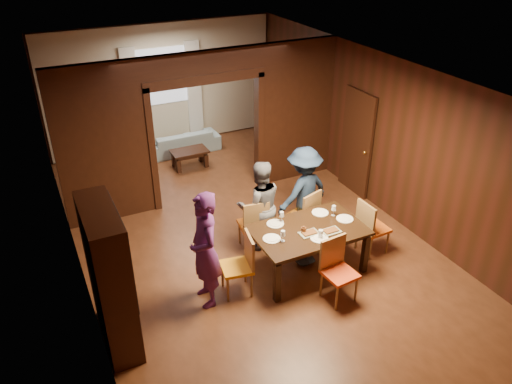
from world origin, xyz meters
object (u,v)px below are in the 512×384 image
person_purple (205,250)px  person_grey (260,206)px  chair_near (340,272)px  chair_right (374,226)px  sofa (182,141)px  person_navy (304,191)px  dining_table (307,249)px  chair_left (237,265)px  hutch (110,278)px  chair_far_l (253,223)px  chair_far_r (302,214)px  coffee_table (190,159)px

person_purple → person_grey: person_purple is taller
chair_near → person_grey: bearing=99.3°
person_purple → chair_right: person_purple is taller
chair_right → sofa: bearing=14.2°
person_navy → dining_table: person_navy is taller
chair_left → hutch: size_ratio=0.48×
person_purple → chair_right: size_ratio=1.84×
sofa → chair_far_l: (-0.19, -4.27, 0.23)m
person_grey → person_navy: bearing=-166.2°
chair_far_l → chair_near: bearing=115.9°
person_navy → chair_far_l: (-1.00, -0.06, -0.33)m
person_purple → hutch: 1.35m
chair_right → chair_far_r: (-0.86, 0.85, 0.00)m
person_grey → chair_far_l: 0.33m
dining_table → coffee_table: (-0.43, 4.32, -0.18)m
chair_far_l → chair_far_r: (0.89, -0.13, 0.00)m
coffee_table → chair_near: (0.48, -5.13, 0.28)m
hutch → chair_left: bearing=4.8°
person_grey → chair_near: bearing=114.1°
person_purple → chair_far_l: 1.54m
sofa → chair_left: 5.28m
person_purple → sofa: (1.37, 5.18, -0.64)m
chair_right → chair_far_r: size_ratio=1.00×
chair_far_r → sofa: bearing=-98.9°
person_purple → coffee_table: size_ratio=2.23×
chair_left → person_purple: bearing=-82.7°
person_navy → hutch: size_ratio=0.81×
chair_far_r → person_grey: bearing=-27.4°
person_navy → chair_near: (-0.44, -1.79, -0.33)m
person_purple → sofa: bearing=167.7°
coffee_table → chair_far_l: size_ratio=0.82×
chair_right → chair_near: size_ratio=1.00×
person_navy → chair_right: size_ratio=1.68×
person_navy → chair_far_r: bearing=44.7°
person_navy → chair_near: 1.87m
chair_right → hutch: (-4.26, -0.10, 0.52)m
chair_far_r → hutch: (-3.40, -0.95, 0.52)m
chair_far_l → hutch: bearing=31.0°
person_grey → chair_near: person_grey is taller
dining_table → chair_right: chair_right is taller
chair_right → person_purple: bearing=86.4°
person_purple → chair_far_r: (2.06, 0.78, -0.41)m
person_purple → chair_near: bearing=67.4°
person_navy → sofa: size_ratio=0.93×
chair_far_l → chair_near: same height
sofa → person_purple: bearing=74.4°
person_purple → chair_far_r: person_purple is taller
chair_far_r → coffee_table: bearing=-95.0°
sofa → chair_right: 5.47m
coffee_table → chair_right: chair_right is taller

